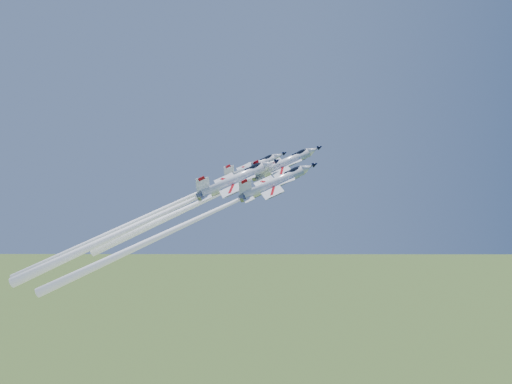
{
  "coord_description": "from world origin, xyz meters",
  "views": [
    {
      "loc": [
        0.3,
        -114.18,
        108.31
      ],
      "look_at": [
        0.0,
        0.0,
        91.41
      ],
      "focal_mm": 40.0,
      "sensor_mm": 36.0,
      "label": 1
    }
  ],
  "objects_px": {
    "jet_slot": "(155,217)",
    "jet_lead": "(215,196)",
    "jet_right": "(187,223)",
    "jet_left": "(159,211)"
  },
  "relations": [
    {
      "from": "jet_right",
      "to": "jet_slot",
      "type": "xyz_separation_m",
      "value": [
        -7.3,
        6.94,
        -0.05
      ]
    },
    {
      "from": "jet_left",
      "to": "jet_right",
      "type": "bearing_deg",
      "value": 15.14
    },
    {
      "from": "jet_lead",
      "to": "jet_right",
      "type": "distance_m",
      "value": 11.66
    },
    {
      "from": "jet_slot",
      "to": "jet_right",
      "type": "bearing_deg",
      "value": 32.83
    },
    {
      "from": "jet_left",
      "to": "jet_slot",
      "type": "height_order",
      "value": "jet_left"
    },
    {
      "from": "jet_right",
      "to": "jet_left",
      "type": "bearing_deg",
      "value": -164.86
    },
    {
      "from": "jet_right",
      "to": "jet_lead",
      "type": "bearing_deg",
      "value": 142.47
    },
    {
      "from": "jet_lead",
      "to": "jet_right",
      "type": "bearing_deg",
      "value": -37.53
    },
    {
      "from": "jet_slot",
      "to": "jet_lead",
      "type": "bearing_deg",
      "value": 91.34
    },
    {
      "from": "jet_lead",
      "to": "jet_slot",
      "type": "distance_m",
      "value": 12.77
    }
  ]
}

